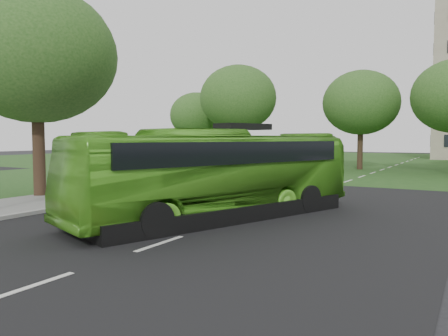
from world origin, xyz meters
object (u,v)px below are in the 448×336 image
Objects in this scene: bus at (219,174)px; tree_park_a at (238,98)px; tree_park_b at (361,103)px; tree_side_near at (36,55)px; tree_park_f at (196,115)px.

tree_park_a is at bearing 137.21° from bus.
tree_park_b is at bearing 13.87° from tree_park_a.
tree_park_b is 0.90× the size of tree_side_near.
tree_park_b reaches higher than tree_park_f.
tree_park_a is 11.57m from tree_park_b.
tree_park_b is 1.13× the size of tree_park_f.
tree_park_a reaches higher than bus.
tree_park_f is at bearing 145.46° from bus.
tree_park_a is at bearing 95.39° from tree_side_near.
bus is (1.26, -27.27, -4.48)m from tree_park_b.
tree_park_f is at bearing 108.67° from tree_side_near.
tree_park_b is 0.78× the size of bus.
bus is at bearing -0.52° from tree_side_near.
tree_side_near is (-8.91, -27.17, 0.73)m from tree_park_b.
tree_park_a reaches higher than tree_park_f.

